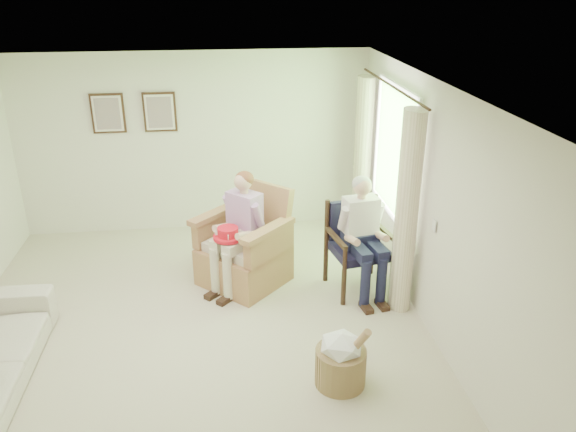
# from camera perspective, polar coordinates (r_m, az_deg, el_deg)

# --- Properties ---
(floor) EXTENTS (5.50, 5.50, 0.00)m
(floor) POSITION_cam_1_polar(r_m,az_deg,el_deg) (6.27, -9.36, -11.39)
(floor) COLOR beige
(floor) RESTS_ON ground
(back_wall) EXTENTS (5.00, 0.04, 2.60)m
(back_wall) POSITION_cam_1_polar(r_m,az_deg,el_deg) (8.23, -9.44, 7.26)
(back_wall) COLOR silver
(back_wall) RESTS_ON ground
(front_wall) EXTENTS (5.00, 0.04, 2.60)m
(front_wall) POSITION_cam_1_polar(r_m,az_deg,el_deg) (3.32, -12.25, -19.95)
(front_wall) COLOR silver
(front_wall) RESTS_ON ground
(right_wall) EXTENTS (0.04, 5.50, 2.60)m
(right_wall) POSITION_cam_1_polar(r_m,az_deg,el_deg) (6.02, 14.24, 0.73)
(right_wall) COLOR silver
(right_wall) RESTS_ON ground
(ceiling) EXTENTS (5.00, 5.50, 0.02)m
(ceiling) POSITION_cam_1_polar(r_m,az_deg,el_deg) (5.26, -11.24, 12.60)
(ceiling) COLOR white
(ceiling) RESTS_ON back_wall
(window) EXTENTS (0.13, 2.50, 1.63)m
(window) POSITION_cam_1_polar(r_m,az_deg,el_deg) (6.98, 10.79, 6.67)
(window) COLOR #2D6B23
(window) RESTS_ON right_wall
(curtain_left) EXTENTS (0.34, 0.34, 2.30)m
(curtain_left) POSITION_cam_1_polar(r_m,az_deg,el_deg) (6.21, 11.94, 0.16)
(curtain_left) COLOR beige
(curtain_left) RESTS_ON ground
(curtain_right) EXTENTS (0.34, 0.34, 2.30)m
(curtain_right) POSITION_cam_1_polar(r_m,az_deg,el_deg) (7.97, 7.56, 5.70)
(curtain_right) COLOR beige
(curtain_right) RESTS_ON ground
(framed_print_left) EXTENTS (0.45, 0.05, 0.55)m
(framed_print_left) POSITION_cam_1_polar(r_m,az_deg,el_deg) (8.21, -17.83, 9.88)
(framed_print_left) COLOR #382114
(framed_print_left) RESTS_ON back_wall
(framed_print_right) EXTENTS (0.45, 0.05, 0.55)m
(framed_print_right) POSITION_cam_1_polar(r_m,az_deg,el_deg) (8.11, -12.90, 10.25)
(framed_print_right) COLOR #382114
(framed_print_right) RESTS_ON back_wall
(wicker_armchair) EXTENTS (0.94, 0.93, 1.20)m
(wicker_armchair) POSITION_cam_1_polar(r_m,az_deg,el_deg) (6.96, -4.54, -3.74)
(wicker_armchair) COLOR #AB7850
(wicker_armchair) RESTS_ON ground
(wood_armchair) EXTENTS (0.68, 0.64, 1.05)m
(wood_armchair) POSITION_cam_1_polar(r_m,az_deg,el_deg) (6.80, 7.12, -2.67)
(wood_armchair) COLOR black
(wood_armchair) RESTS_ON ground
(person_wicker) EXTENTS (0.40, 0.63, 1.43)m
(person_wicker) POSITION_cam_1_polar(r_m,az_deg,el_deg) (6.61, -4.60, -0.73)
(person_wicker) COLOR beige
(person_wicker) RESTS_ON ground
(person_dark) EXTENTS (0.40, 0.62, 1.41)m
(person_dark) POSITION_cam_1_polar(r_m,az_deg,el_deg) (6.54, 7.59, -1.28)
(person_dark) COLOR #191A38
(person_dark) RESTS_ON ground
(red_hat) EXTENTS (0.34, 0.34, 0.14)m
(red_hat) POSITION_cam_1_polar(r_m,az_deg,el_deg) (6.52, -6.12, -1.86)
(red_hat) COLOR red
(red_hat) RESTS_ON person_wicker
(hatbox) EXTENTS (0.58, 0.58, 0.70)m
(hatbox) POSITION_cam_1_polar(r_m,az_deg,el_deg) (5.37, 5.41, -14.27)
(hatbox) COLOR tan
(hatbox) RESTS_ON ground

